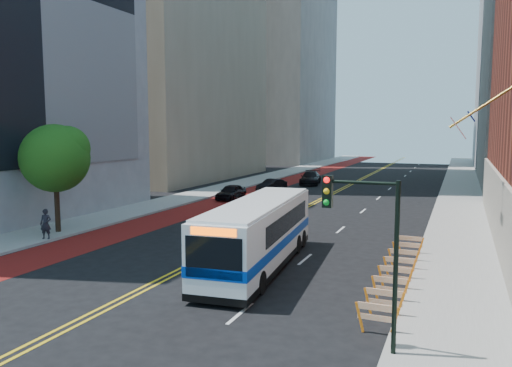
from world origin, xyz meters
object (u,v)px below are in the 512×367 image
object	(u,v)px
car_b	(272,185)
pedestrian	(46,224)
car_a	(231,192)
traffic_signal	(365,229)
transit_bus	(260,233)
street_tree	(56,156)
car_c	(310,178)

from	to	relation	value
car_b	pedestrian	distance (m)	27.14
car_a	pedestrian	size ratio (longest dim) A/B	2.34
car_b	car_a	bearing A→B (deg)	-86.12
traffic_signal	car_a	size ratio (longest dim) A/B	1.23
transit_bus	pedestrian	distance (m)	13.60
street_tree	transit_bus	bearing A→B (deg)	-8.60
car_a	car_b	bearing A→B (deg)	79.42
street_tree	car_c	size ratio (longest dim) A/B	1.27
street_tree	car_a	distance (m)	18.64
car_a	car_c	size ratio (longest dim) A/B	0.78
traffic_signal	car_c	xyz separation A→B (m)	(-13.80, 42.17, -2.96)
street_tree	car_a	size ratio (longest dim) A/B	1.63
pedestrian	transit_bus	bearing A→B (deg)	-21.22
car_c	transit_bus	bearing A→B (deg)	-87.29
car_a	pedestrian	bearing A→B (deg)	-97.22
car_c	traffic_signal	bearing A→B (deg)	-81.44
transit_bus	pedestrian	bearing A→B (deg)	173.23
pedestrian	traffic_signal	bearing A→B (deg)	-41.19
traffic_signal	car_b	world-z (taller)	traffic_signal
car_b	car_c	world-z (taller)	car_c
street_tree	car_c	world-z (taller)	street_tree
traffic_signal	car_b	bearing A→B (deg)	114.60
car_a	car_c	world-z (taller)	car_c
street_tree	pedestrian	world-z (taller)	street_tree
street_tree	car_a	world-z (taller)	street_tree
traffic_signal	car_c	distance (m)	44.47
transit_bus	car_c	xyz separation A→B (m)	(-7.57, 34.79, -0.90)
street_tree	car_a	xyz separation A→B (m)	(3.49, 17.82, -4.21)
car_a	car_b	size ratio (longest dim) A/B	1.05
transit_bus	car_c	distance (m)	35.62
street_tree	pedestrian	size ratio (longest dim) A/B	3.81
street_tree	transit_bus	world-z (taller)	street_tree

